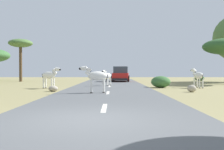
# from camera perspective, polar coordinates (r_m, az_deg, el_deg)

# --- Properties ---
(ground_plane) EXTENTS (90.00, 90.00, 0.00)m
(ground_plane) POSITION_cam_1_polar(r_m,az_deg,el_deg) (6.91, -5.25, -9.99)
(ground_plane) COLOR #8E8456
(road) EXTENTS (6.00, 64.00, 0.05)m
(road) POSITION_cam_1_polar(r_m,az_deg,el_deg) (6.88, -2.32, -9.82)
(road) COLOR #56595B
(road) RESTS_ON ground_plane
(lane_markings) EXTENTS (0.16, 56.00, 0.01)m
(lane_markings) POSITION_cam_1_polar(r_m,az_deg,el_deg) (5.90, -2.77, -11.37)
(lane_markings) COLOR silver
(lane_markings) RESTS_ON road
(zebra_0) EXTENTS (0.86, 1.35, 1.37)m
(zebra_0) POSITION_cam_1_polar(r_m,az_deg,el_deg) (21.78, -1.06, -0.21)
(zebra_0) COLOR silver
(zebra_0) RESTS_ON road
(zebra_1) EXTENTS (0.72, 1.60, 1.54)m
(zebra_1) POSITION_cam_1_polar(r_m,az_deg,el_deg) (20.73, 18.30, -0.17)
(zebra_1) COLOR silver
(zebra_1) RESTS_ON ground_plane
(zebra_2) EXTENTS (1.60, 0.91, 1.60)m
(zebra_2) POSITION_cam_1_polar(r_m,az_deg,el_deg) (19.63, -13.50, -0.11)
(zebra_2) COLOR silver
(zebra_2) RESTS_ON ground_plane
(zebra_4) EXTENTS (1.67, 0.56, 1.58)m
(zebra_4) POSITION_cam_1_polar(r_m,az_deg,el_deg) (14.73, -3.57, -0.29)
(zebra_4) COLOR silver
(zebra_4) RESTS_ON road
(car_0) EXTENTS (2.26, 4.45, 1.74)m
(car_0) POSITION_cam_1_polar(r_m,az_deg,el_deg) (30.48, 1.93, 0.10)
(car_0) COLOR red
(car_0) RESTS_ON road
(tree_6) EXTENTS (2.83, 2.83, 5.09)m
(tree_6) POSITION_cam_1_polar(r_m,az_deg,el_deg) (33.10, -19.44, 6.35)
(tree_6) COLOR #4C3823
(tree_6) RESTS_ON ground_plane
(bush_1) EXTENTS (1.18, 1.06, 0.71)m
(bush_1) POSITION_cam_1_polar(r_m,az_deg,el_deg) (34.51, 18.63, -0.67)
(bush_1) COLOR #2D5628
(bush_1) RESTS_ON ground_plane
(bush_2) EXTENTS (1.49, 1.34, 0.89)m
(bush_2) POSITION_cam_1_polar(r_m,az_deg,el_deg) (20.36, 10.65, -1.48)
(bush_2) COLOR #386633
(bush_2) RESTS_ON ground_plane
(rock_1) EXTENTS (0.61, 0.48, 0.36)m
(rock_1) POSITION_cam_1_polar(r_m,az_deg,el_deg) (16.73, -12.78, -2.94)
(rock_1) COLOR #A89E8C
(rock_1) RESTS_ON ground_plane
(rock_3) EXTENTS (0.56, 0.45, 0.44)m
(rock_3) POSITION_cam_1_polar(r_m,az_deg,el_deg) (16.62, 17.10, -2.84)
(rock_3) COLOR #A89E8C
(rock_3) RESTS_ON ground_plane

